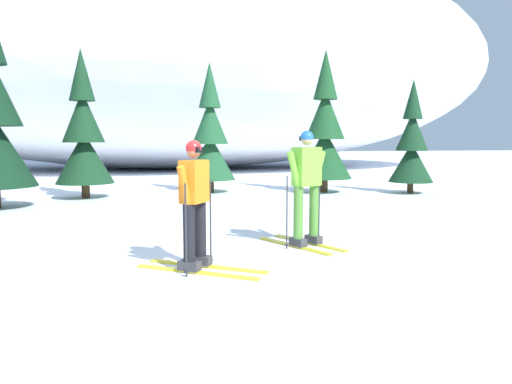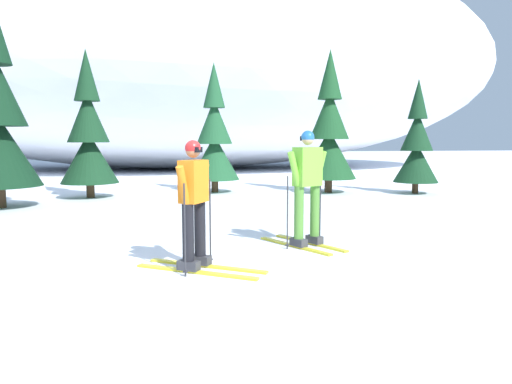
# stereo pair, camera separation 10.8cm
# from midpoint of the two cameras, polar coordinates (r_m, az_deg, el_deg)

# --- Properties ---
(ground_plane) EXTENTS (120.00, 120.00, 0.00)m
(ground_plane) POSITION_cam_midpoint_polar(r_m,az_deg,el_deg) (6.20, -7.72, -9.73)
(ground_plane) COLOR white
(skier_orange_jacket) EXTENTS (1.68, 1.27, 1.69)m
(skier_orange_jacket) POSITION_cam_midpoint_polar(r_m,az_deg,el_deg) (6.27, -6.85, -1.36)
(skier_orange_jacket) COLOR gold
(skier_orange_jacket) RESTS_ON ground
(skier_lime_jacket) EXTENTS (1.15, 1.61, 1.84)m
(skier_lime_jacket) POSITION_cam_midpoint_polar(r_m,az_deg,el_deg) (7.62, 6.47, 0.80)
(skier_lime_jacket) COLOR gold
(skier_lime_jacket) RESTS_ON ground
(pine_tree_center_left) EXTENTS (1.65, 1.65, 4.28)m
(pine_tree_center_left) POSITION_cam_midpoint_polar(r_m,az_deg,el_deg) (14.80, -19.08, 6.27)
(pine_tree_center_left) COLOR #47301E
(pine_tree_center_left) RESTS_ON ground
(pine_tree_center_right) EXTENTS (1.59, 1.59, 4.13)m
(pine_tree_center_right) POSITION_cam_midpoint_polar(r_m,az_deg,el_deg) (15.47, -4.76, 6.34)
(pine_tree_center_right) COLOR #47301E
(pine_tree_center_right) RESTS_ON ground
(pine_tree_right) EXTENTS (1.75, 1.75, 4.53)m
(pine_tree_right) POSITION_cam_midpoint_polar(r_m,az_deg,el_deg) (15.56, 8.88, 6.90)
(pine_tree_right) COLOR #47301E
(pine_tree_right) RESTS_ON ground
(pine_tree_far_right) EXTENTS (1.38, 1.38, 3.57)m
(pine_tree_far_right) POSITION_cam_midpoint_polar(r_m,az_deg,el_deg) (15.92, 18.72, 5.20)
(pine_tree_far_right) COLOR #47301E
(pine_tree_far_right) RESTS_ON ground
(snow_ridge_background) EXTENTS (38.55, 20.00, 12.63)m
(snow_ridge_background) POSITION_cam_midpoint_polar(r_m,az_deg,el_deg) (29.20, -9.19, 15.28)
(snow_ridge_background) COLOR white
(snow_ridge_background) RESTS_ON ground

